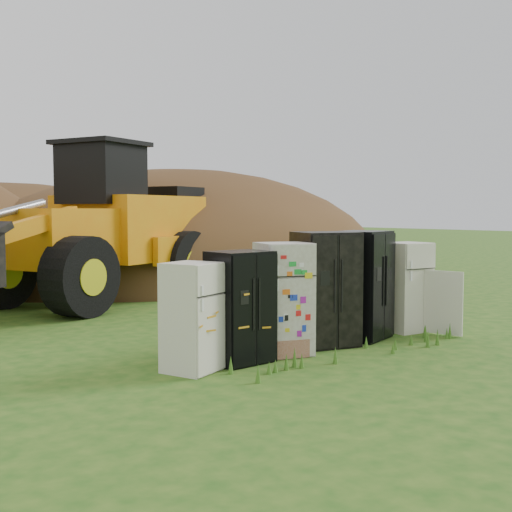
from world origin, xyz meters
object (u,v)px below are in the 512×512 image
Objects in this scene: fridge_sticker at (284,299)px; wheel_loader at (73,222)px; fridge_open_door at (406,287)px; fridge_leftmost at (191,317)px; fridge_dark_mid at (325,289)px; fridge_black_right at (362,285)px; fridge_black_side at (240,307)px.

fridge_sticker is 7.06m from wheel_loader.
fridge_open_door is 7.88m from wheel_loader.
wheel_loader reaches higher than fridge_sticker.
fridge_open_door is (4.81, 0.01, 0.06)m from fridge_leftmost.
fridge_dark_mid reaches higher than fridge_sticker.
fridge_dark_mid is 2.10m from fridge_open_door.
fridge_dark_mid is 0.23× the size of wheel_loader.
fridge_black_right is (0.92, 0.01, -0.00)m from fridge_dark_mid.
wheel_loader is (0.44, 6.97, 1.15)m from fridge_black_side.
fridge_sticker is 0.98m from fridge_dark_mid.
wheel_loader is (-1.41, 6.91, 1.03)m from fridge_dark_mid.
fridge_black_right reaches higher than fridge_sticker.
fridge_black_right is at bearing -18.88° from fridge_leftmost.
fridge_leftmost is 0.19× the size of wheel_loader.
fridge_leftmost is 2.72m from fridge_dark_mid.
wheel_loader is at bearing 59.57° from fridge_leftmost.
fridge_sticker is 3.08m from fridge_open_door.
fridge_leftmost is 3.64m from fridge_black_right.
fridge_open_door is at bearing 19.33° from fridge_sticker.
fridge_black_side is at bearing 165.40° from fridge_black_right.
fridge_black_side is at bearing -160.40° from fridge_sticker.
fridge_sticker is at bearing -172.59° from fridge_open_door.
fridge_black_side is 2.78m from fridge_black_right.
fridge_black_right reaches higher than fridge_leftmost.
fridge_black_side is 7.07m from wheel_loader.
fridge_black_right is 0.23× the size of wheel_loader.
fridge_dark_mid is 1.00× the size of fridge_black_right.
fridge_black_right is (3.64, 0.06, 0.18)m from fridge_leftmost.
fridge_sticker is (1.73, 0.00, 0.11)m from fridge_leftmost.
fridge_dark_mid is 0.92m from fridge_black_right.
fridge_leftmost is 1.74m from fridge_sticker.
fridge_leftmost is 0.81× the size of fridge_black_right.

